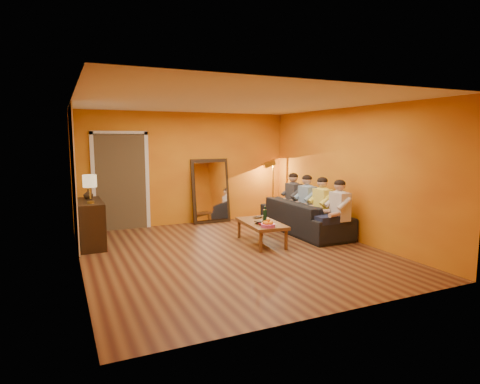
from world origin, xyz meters
name	(u,v)px	position (x,y,z in m)	size (l,w,h in m)	color
room_shell	(225,177)	(0.00, 0.37, 1.30)	(5.00, 5.50, 2.60)	brown
white_accent	(73,176)	(-2.48, 1.75, 1.30)	(0.02, 1.90, 2.58)	white
doorway_recess	(120,182)	(-1.50, 2.83, 1.05)	(1.06, 0.30, 2.10)	#3F2D19
door_jamb_left	(93,183)	(-2.07, 2.71, 1.05)	(0.08, 0.06, 2.20)	white
door_jamb_right	(147,181)	(-0.93, 2.71, 1.05)	(0.08, 0.06, 2.20)	white
door_header	(119,133)	(-1.50, 2.71, 2.12)	(1.22, 0.06, 0.08)	white
mirror_frame	(211,191)	(0.55, 2.63, 0.76)	(0.92, 0.06, 1.52)	black
mirror_glass	(211,191)	(0.55, 2.59, 0.76)	(0.78, 0.02, 1.36)	white
sideboard	(91,223)	(-2.24, 1.55, 0.42)	(0.44, 1.18, 0.85)	black
table_lamp	(90,189)	(-2.24, 1.25, 1.10)	(0.24, 0.24, 0.51)	beige
sofa	(304,217)	(2.00, 0.80, 0.34)	(0.91, 2.34, 0.68)	black
coffee_table	(261,233)	(0.73, 0.36, 0.21)	(0.62, 1.22, 0.42)	brown
floor_lamp	(273,190)	(2.10, 2.35, 0.72)	(0.30, 0.24, 1.44)	gold
dog	(319,220)	(2.10, 0.42, 0.33)	(0.36, 0.56, 0.66)	#9E6547
person_far_left	(340,211)	(2.13, -0.20, 0.61)	(0.70, 0.44, 1.22)	beige
person_mid_left	(322,207)	(2.13, 0.35, 0.61)	(0.70, 0.44, 1.22)	#F5EA51
person_mid_right	(307,203)	(2.13, 0.90, 0.61)	(0.70, 0.44, 1.22)	#7EA0C4
person_far_right	(294,200)	(2.13, 1.45, 0.61)	(0.70, 0.44, 1.22)	#37373C
fruit_bowl	(268,223)	(0.63, -0.09, 0.50)	(0.26, 0.26, 0.16)	#C74683
wine_bottle	(265,214)	(0.78, 0.31, 0.58)	(0.07, 0.07, 0.31)	black
tumbler	(264,218)	(0.85, 0.48, 0.46)	(0.09, 0.09, 0.09)	#B27F3F
laptop	(261,217)	(0.91, 0.71, 0.43)	(0.31, 0.20, 0.02)	black
book_lower	(258,224)	(0.55, 0.16, 0.43)	(0.17, 0.22, 0.02)	black
book_mid	(258,223)	(0.56, 0.17, 0.45)	(0.16, 0.22, 0.02)	#A6131A
book_upper	(258,222)	(0.55, 0.15, 0.47)	(0.16, 0.21, 0.02)	black
vase	(88,194)	(-2.24, 1.80, 0.94)	(0.18, 0.18, 0.19)	black
flowers	(88,183)	(-2.24, 1.80, 1.17)	(0.17, 0.17, 0.39)	#A6131A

